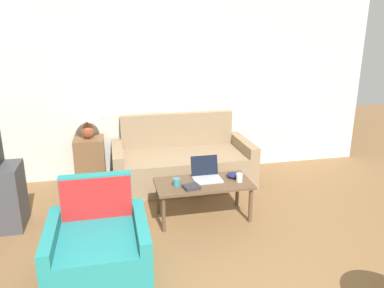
% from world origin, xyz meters
% --- Properties ---
extents(wall_back, '(6.52, 0.06, 2.60)m').
position_xyz_m(wall_back, '(-0.00, 3.99, 1.31)').
color(wall_back, silver).
rests_on(wall_back, ground_plane).
extents(couch, '(1.95, 0.93, 0.95)m').
position_xyz_m(couch, '(0.19, 3.51, 0.28)').
color(couch, '#937A5B').
rests_on(couch, ground_plane).
extents(armchair, '(0.86, 0.84, 0.85)m').
position_xyz_m(armchair, '(-0.95, 1.54, 0.26)').
color(armchair, teal).
rests_on(armchair, ground_plane).
extents(side_table, '(0.41, 0.41, 0.69)m').
position_xyz_m(side_table, '(-1.09, 3.68, 0.35)').
color(side_table, brown).
rests_on(side_table, ground_plane).
extents(table_lamp, '(0.34, 0.34, 0.48)m').
position_xyz_m(table_lamp, '(-1.09, 3.68, 1.01)').
color(table_lamp, brown).
rests_on(table_lamp, side_table).
extents(coffee_table, '(1.10, 0.55, 0.44)m').
position_xyz_m(coffee_table, '(0.22, 2.39, 0.40)').
color(coffee_table, brown).
rests_on(coffee_table, ground_plane).
extents(laptop, '(0.32, 0.30, 0.25)m').
position_xyz_m(laptop, '(0.28, 2.49, 0.50)').
color(laptop, '#B7B7BC').
rests_on(laptop, coffee_table).
extents(cup_navy, '(0.07, 0.07, 0.10)m').
position_xyz_m(cup_navy, '(0.63, 2.32, 0.49)').
color(cup_navy, white).
rests_on(cup_navy, coffee_table).
extents(cup_yellow, '(0.08, 0.08, 0.09)m').
position_xyz_m(cup_yellow, '(-0.10, 2.36, 0.49)').
color(cup_yellow, teal).
rests_on(cup_yellow, coffee_table).
extents(snack_bowl, '(0.17, 0.17, 0.05)m').
position_xyz_m(snack_bowl, '(0.61, 2.47, 0.47)').
color(snack_bowl, '#191E4C').
rests_on(snack_bowl, coffee_table).
extents(book_red, '(0.20, 0.18, 0.04)m').
position_xyz_m(book_red, '(0.05, 2.26, 0.46)').
color(book_red, '#2D2D33').
rests_on(book_red, coffee_table).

